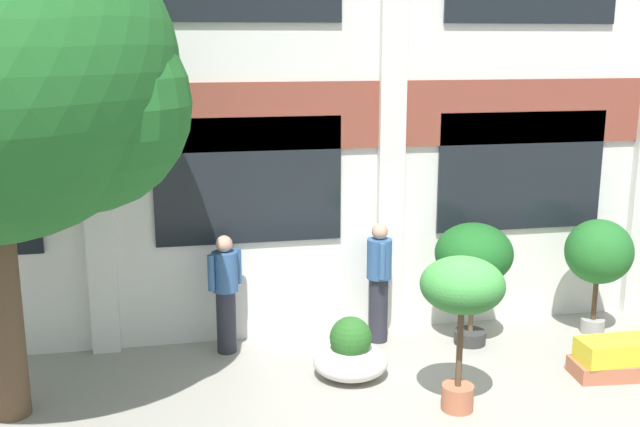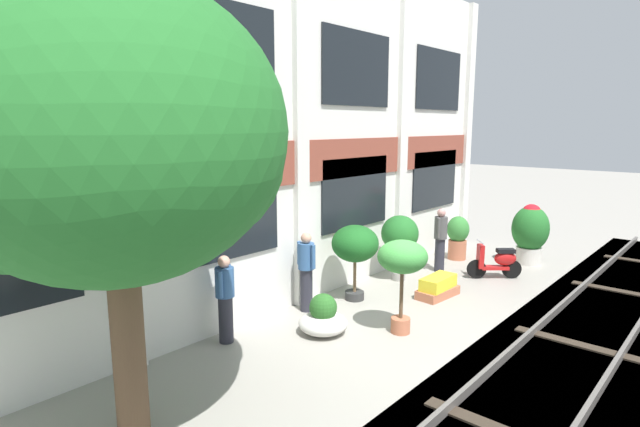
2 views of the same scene
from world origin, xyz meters
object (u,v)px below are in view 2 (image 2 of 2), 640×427
object	(u,v)px
potted_plant_wide_bowl	(323,318)
potted_plant_tall_urn	(400,235)
broadleaf_tree	(114,142)
potted_plant_square_trough	(438,287)
potted_plant_low_pan	(402,262)
potted_plant_stone_basin	(458,236)
resident_near_plants	(306,269)
potted_plant_fluted_column	(530,231)
resident_watching_tracks	(440,238)
scooter_near_curb	(497,262)
resident_by_doorway	(225,296)
potted_plant_terracotta_small	(355,246)

from	to	relation	value
potted_plant_wide_bowl	potted_plant_tall_urn	distance (m)	3.89
broadleaf_tree	potted_plant_square_trough	distance (m)	7.97
potted_plant_wide_bowl	potted_plant_low_pan	distance (m)	1.83
broadleaf_tree	potted_plant_stone_basin	world-z (taller)	broadleaf_tree
potted_plant_wide_bowl	resident_near_plants	distance (m)	1.35
potted_plant_fluted_column	potted_plant_low_pan	size ratio (longest dim) A/B	0.95
potted_plant_low_pan	potted_plant_tall_urn	bearing A→B (deg)	33.01
potted_plant_square_trough	resident_watching_tracks	distance (m)	2.20
potted_plant_tall_urn	resident_near_plants	bearing A→B (deg)	174.10
broadleaf_tree	scooter_near_curb	xyz separation A→B (m)	(9.43, -0.88, -3.24)
potted_plant_fluted_column	scooter_near_curb	distance (m)	2.03
resident_by_doorway	resident_near_plants	bearing A→B (deg)	56.38
potted_plant_wide_bowl	resident_by_doorway	world-z (taller)	resident_by_doorway
potted_plant_fluted_column	potted_plant_stone_basin	bearing A→B (deg)	117.29
potted_plant_tall_urn	potted_plant_wide_bowl	bearing A→B (deg)	-169.33
potted_plant_square_trough	resident_watching_tracks	bearing A→B (deg)	27.18
potted_plant_stone_basin	scooter_near_curb	world-z (taller)	potted_plant_stone_basin
potted_plant_fluted_column	scooter_near_curb	bearing A→B (deg)	176.48
potted_plant_terracotta_small	resident_near_plants	size ratio (longest dim) A/B	1.01
resident_watching_tracks	potted_plant_wide_bowl	bearing A→B (deg)	-100.20
potted_plant_wide_bowl	potted_plant_fluted_column	world-z (taller)	potted_plant_fluted_column
potted_plant_wide_bowl	potted_plant_stone_basin	size ratio (longest dim) A/B	0.74
broadleaf_tree	resident_by_doorway	bearing A→B (deg)	27.31
potted_plant_wide_bowl	potted_plant_terracotta_small	bearing A→B (deg)	20.02
scooter_near_curb	resident_by_doorway	size ratio (longest dim) A/B	0.68
potted_plant_tall_urn	scooter_near_curb	xyz separation A→B (m)	(1.77, -1.80, -0.73)
potted_plant_square_trough	resident_near_plants	world-z (taller)	resident_near_plants
potted_plant_square_trough	resident_watching_tracks	world-z (taller)	resident_watching_tracks
potted_plant_stone_basin	resident_watching_tracks	world-z (taller)	resident_watching_tracks
potted_plant_wide_bowl	potted_plant_tall_urn	world-z (taller)	potted_plant_tall_urn
potted_plant_wide_bowl	potted_plant_stone_basin	distance (m)	6.60
potted_plant_low_pan	resident_watching_tracks	xyz separation A→B (m)	(4.12, 1.39, -0.47)
potted_plant_tall_urn	resident_near_plants	size ratio (longest dim) A/B	0.99
potted_plant_terracotta_small	resident_near_plants	distance (m)	1.31
scooter_near_curb	resident_watching_tracks	xyz separation A→B (m)	(-0.40, 1.40, 0.48)
potted_plant_terracotta_small	resident_watching_tracks	world-z (taller)	resident_watching_tracks
potted_plant_tall_urn	resident_by_doorway	bearing A→B (deg)	176.06
resident_watching_tracks	resident_near_plants	distance (m)	4.52
potted_plant_terracotta_small	scooter_near_curb	xyz separation A→B (m)	(3.64, -1.78, -0.81)
potted_plant_wide_bowl	potted_plant_fluted_column	bearing A→B (deg)	-9.28
potted_plant_stone_basin	resident_near_plants	world-z (taller)	resident_near_plants
potted_plant_terracotta_small	resident_by_doorway	size ratio (longest dim) A/B	1.06
resident_near_plants	potted_plant_low_pan	bearing A→B (deg)	-74.88
broadleaf_tree	potted_plant_low_pan	xyz separation A→B (m)	(4.91, -0.86, -2.30)
potted_plant_square_trough	potted_plant_terracotta_small	bearing A→B (deg)	136.31
potted_plant_stone_basin	resident_by_doorway	world-z (taller)	resident_by_doorway
potted_plant_wide_bowl	resident_by_doorway	size ratio (longest dim) A/B	0.58
potted_plant_wide_bowl	resident_watching_tracks	size ratio (longest dim) A/B	0.55
broadleaf_tree	potted_plant_fluted_column	distance (m)	11.75
potted_plant_fluted_column	potted_plant_square_trough	xyz separation A→B (m)	(-4.22, 0.57, -0.72)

